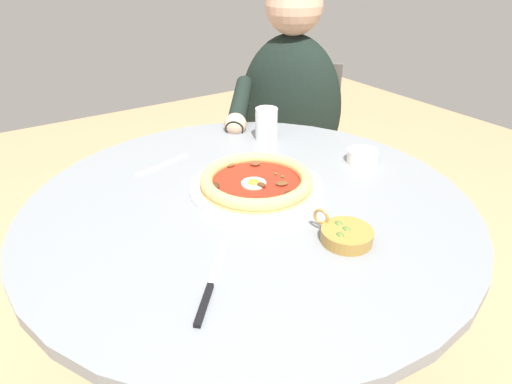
# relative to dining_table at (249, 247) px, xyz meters

# --- Properties ---
(dining_table) EXTENTS (0.99, 0.99, 0.75)m
(dining_table) POSITION_rel_dining_table_xyz_m (0.00, 0.00, 0.00)
(dining_table) COLOR gray
(dining_table) RESTS_ON ground
(pizza_on_plate) EXTENTS (0.31, 0.31, 0.04)m
(pizza_on_plate) POSITION_rel_dining_table_xyz_m (-0.03, 0.04, 0.15)
(pizza_on_plate) COLOR white
(pizza_on_plate) RESTS_ON dining_table
(water_glass) EXTENTS (0.06, 0.06, 0.09)m
(water_glass) POSITION_rel_dining_table_xyz_m (-0.27, 0.23, 0.18)
(water_glass) COLOR silver
(water_glass) RESTS_ON dining_table
(steak_knife) EXTENTS (0.18, 0.16, 0.01)m
(steak_knife) POSITION_rel_dining_table_xyz_m (0.22, -0.21, 0.14)
(steak_knife) COLOR silver
(steak_knife) RESTS_ON dining_table
(ramekin_capers) EXTENTS (0.08, 0.08, 0.03)m
(ramekin_capers) POSITION_rel_dining_table_xyz_m (0.00, 0.35, 0.15)
(ramekin_capers) COLOR white
(ramekin_capers) RESTS_ON dining_table
(olive_pan) EXTENTS (0.12, 0.10, 0.05)m
(olive_pan) POSITION_rel_dining_table_xyz_m (0.23, 0.07, 0.15)
(olive_pan) COLOR olive
(olive_pan) RESTS_ON dining_table
(fork_utensil) EXTENTS (0.06, 0.16, 0.00)m
(fork_utensil) POSITION_rel_dining_table_xyz_m (-0.27, -0.09, 0.14)
(fork_utensil) COLOR #BCBCC1
(fork_utensil) RESTS_ON dining_table
(diner_person) EXTENTS (0.44, 0.57, 1.17)m
(diner_person) POSITION_rel_dining_table_xyz_m (-0.51, 0.50, -0.09)
(diner_person) COLOR #282833
(diner_person) RESTS_ON ground
(cafe_chair_diner) EXTENTS (0.55, 0.55, 0.84)m
(cafe_chair_diner) POSITION_rel_dining_table_xyz_m (-0.60, 0.59, -0.10)
(cafe_chair_diner) COLOR #504A45
(cafe_chair_diner) RESTS_ON ground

